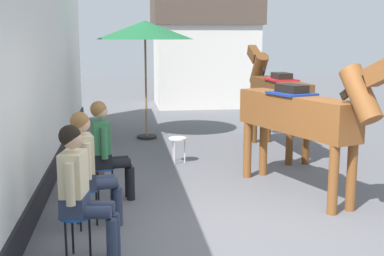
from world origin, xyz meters
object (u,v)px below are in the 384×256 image
(seated_visitor_far, at_px, (106,145))
(satchel_bag, at_px, (95,172))
(seated_visitor_near, at_px, (80,186))
(saddled_horse_near, at_px, (301,115))
(saddled_horse_far, at_px, (277,93))
(spare_stool_white, at_px, (177,141))
(cafe_parasol, at_px, (145,31))
(seated_visitor_middle, at_px, (89,163))

(seated_visitor_far, distance_m, satchel_bag, 1.37)
(seated_visitor_near, distance_m, satchel_bag, 3.11)
(seated_visitor_far, xyz_separation_m, saddled_horse_near, (2.72, -0.11, 0.38))
(seated_visitor_far, distance_m, saddled_horse_far, 4.19)
(saddled_horse_near, height_order, saddled_horse_far, same)
(seated_visitor_near, xyz_separation_m, spare_stool_white, (1.39, 3.83, -0.38))
(seated_visitor_near, xyz_separation_m, seated_visitor_far, (0.19, 1.87, 0.00))
(cafe_parasol, bearing_deg, saddled_horse_far, -33.22)
(saddled_horse_near, relative_size, cafe_parasol, 1.11)
(cafe_parasol, distance_m, satchel_bag, 3.96)
(saddled_horse_near, bearing_deg, seated_visitor_middle, -163.52)
(seated_visitor_middle, height_order, saddled_horse_far, saddled_horse_far)
(saddled_horse_far, height_order, cafe_parasol, cafe_parasol)
(seated_visitor_far, bearing_deg, satchel_bag, 101.09)
(seated_visitor_middle, bearing_deg, saddled_horse_near, 16.48)
(saddled_horse_near, relative_size, saddled_horse_far, 0.96)
(cafe_parasol, height_order, satchel_bag, cafe_parasol)
(seated_visitor_far, height_order, saddled_horse_near, saddled_horse_near)
(seated_visitor_far, height_order, satchel_bag, seated_visitor_far)
(seated_visitor_middle, bearing_deg, spare_stool_white, 65.02)
(spare_stool_white, height_order, satchel_bag, spare_stool_white)
(saddled_horse_near, height_order, satchel_bag, saddled_horse_near)
(seated_visitor_middle, xyz_separation_m, cafe_parasol, (0.92, 5.23, 1.59))
(seated_visitor_far, relative_size, saddled_horse_near, 0.48)
(seated_visitor_middle, distance_m, saddled_horse_far, 4.97)
(seated_visitor_middle, bearing_deg, seated_visitor_far, 79.97)
(cafe_parasol, bearing_deg, seated_visitor_far, -99.98)
(seated_visitor_far, relative_size, saddled_horse_far, 0.46)
(seated_visitor_near, relative_size, spare_stool_white, 3.02)
(saddled_horse_near, bearing_deg, spare_stool_white, 126.34)
(satchel_bag, bearing_deg, saddled_horse_far, -171.72)
(spare_stool_white, distance_m, satchel_bag, 1.66)
(spare_stool_white, bearing_deg, seated_visitor_near, -109.88)
(seated_visitor_middle, bearing_deg, seated_visitor_near, -91.48)
(seated_visitor_near, xyz_separation_m, saddled_horse_near, (2.91, 1.76, 0.38))
(seated_visitor_middle, distance_m, cafe_parasol, 5.54)
(saddled_horse_far, xyz_separation_m, satchel_bag, (-3.45, -1.49, -1.06))
(saddled_horse_near, xyz_separation_m, satchel_bag, (-2.94, 1.28, -1.06))
(spare_stool_white, bearing_deg, seated_visitor_far, -121.28)
(saddled_horse_far, relative_size, spare_stool_white, 6.52)
(seated_visitor_far, bearing_deg, saddled_horse_far, 39.54)
(seated_visitor_near, height_order, cafe_parasol, cafe_parasol)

